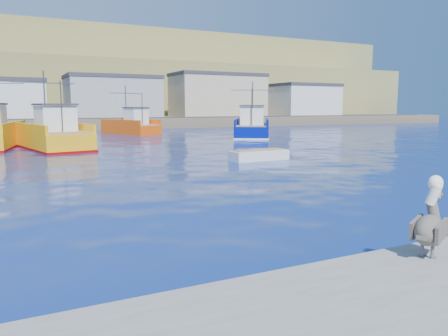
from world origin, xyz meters
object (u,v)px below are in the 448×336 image
trawler_blue (252,128)px  pelican (430,223)px  trawler_yellow_b (51,136)px  skiff_mid (259,156)px  boat_orange (132,126)px

trawler_blue → pelican: trawler_blue is taller
trawler_yellow_b → trawler_blue: bearing=12.3°
trawler_blue → skiff_mid: (-10.62, -19.25, -0.73)m
pelican → trawler_yellow_b: bearing=96.9°
trawler_blue → skiff_mid: trawler_blue is taller
boat_orange → skiff_mid: 30.89m
trawler_yellow_b → boat_orange: size_ratio=1.25×
trawler_blue → pelican: (-17.83, -37.69, 0.18)m
boat_orange → pelican: (-6.95, -49.32, 0.14)m
boat_orange → pelican: boat_orange is taller
skiff_mid → boat_orange: bearing=90.5°
boat_orange → skiff_mid: size_ratio=2.36×
trawler_yellow_b → boat_orange: (10.95, 16.41, 0.02)m
boat_orange → skiff_mid: bearing=-89.5°
boat_orange → pelican: bearing=-98.0°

